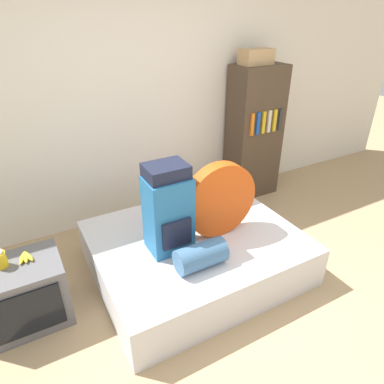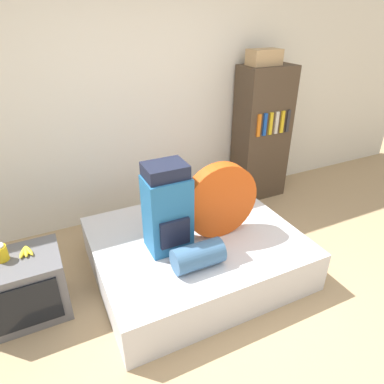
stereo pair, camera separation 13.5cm
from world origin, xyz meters
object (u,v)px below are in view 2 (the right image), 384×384
canister (1,253)px  bookshelf (261,134)px  backpack (167,209)px  tent_bag (220,200)px  cardboard_box (264,57)px  sleeping_roll (198,256)px  television (24,287)px

canister → bookshelf: bookshelf is taller
backpack → tent_bag: (0.48, -0.01, -0.03)m
canister → cardboard_box: 3.16m
backpack → sleeping_roll: bearing=-72.1°
bookshelf → tent_bag: bearing=-138.4°
television → canister: size_ratio=4.43×
backpack → canister: (-1.24, 0.20, -0.16)m
backpack → television: (-1.16, 0.15, -0.49)m
sleeping_roll → canister: size_ratio=2.95×
canister → cardboard_box: cardboard_box is taller
backpack → television: 1.26m
television → bookshelf: (2.83, 0.89, 0.55)m
canister → cardboard_box: size_ratio=0.38×
sleeping_roll → canister: 1.46m
television → cardboard_box: 3.23m
backpack → cardboard_box: (1.60, 1.04, 0.95)m
tent_bag → canister: bearing=172.8°
sleeping_roll → bookshelf: 2.11m
tent_bag → cardboard_box: size_ratio=1.87×
backpack → sleeping_roll: 0.44m
backpack → bookshelf: (1.67, 1.04, 0.06)m
backpack → canister: size_ratio=5.57×
television → sleeping_roll: bearing=-21.1°
backpack → bookshelf: bookshelf is taller
television → bookshelf: 3.01m
canister → bookshelf: bearing=16.1°
tent_bag → bookshelf: (1.19, 1.06, 0.09)m
backpack → sleeping_roll: size_ratio=1.89×
bookshelf → television: bearing=-162.5°
backpack → canister: backpack is taller
sleeping_roll → cardboard_box: (1.49, 1.38, 1.22)m
sleeping_roll → television: bearing=158.9°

